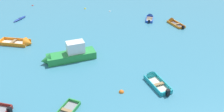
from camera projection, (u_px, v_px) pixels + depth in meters
name	position (u px, v px, depth m)	size (l,w,h in m)	color
motor_launch_green_outer_left	(68.00, 55.00, 25.18)	(5.83, 4.46, 2.33)	#288C3D
rowboat_orange_cluster_outer	(172.00, 22.00, 35.09)	(2.88, 3.51, 1.07)	#4C4C51
rowboat_blue_near_camera	(150.00, 18.00, 36.77)	(1.09, 3.15, 0.97)	beige
rowboat_turquoise_foreground_center	(153.00, 79.00, 21.97)	(2.89, 3.50, 1.16)	beige
kayak_deep_blue_midfield_right	(20.00, 19.00, 36.32)	(0.87, 2.91, 0.27)	navy
rowboat_orange_back_row_right	(23.00, 43.00, 28.72)	(4.29, 1.67, 1.43)	beige
mooring_buoy_central	(85.00, 9.00, 41.09)	(0.39, 0.39, 0.39)	yellow
mooring_buoy_between_boats_left	(33.00, 6.00, 42.70)	(0.33, 0.33, 0.33)	red
mooring_buoy_between_boats_right	(110.00, 11.00, 39.83)	(0.30, 0.30, 0.30)	silver
mooring_buoy_far_field	(121.00, 92.00, 20.56)	(0.47, 0.47, 0.47)	orange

